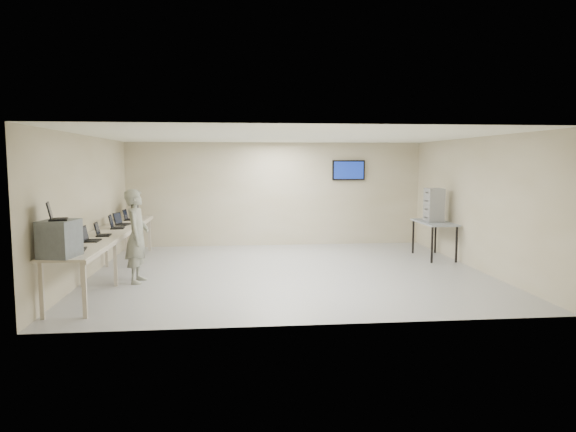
{
  "coord_description": "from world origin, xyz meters",
  "views": [
    {
      "loc": [
        -1.08,
        -10.44,
        2.29
      ],
      "look_at": [
        0.0,
        0.2,
        1.15
      ],
      "focal_mm": 32.0,
      "sensor_mm": 36.0,
      "label": 1
    }
  ],
  "objects": [
    {
      "name": "soldier",
      "position": [
        -2.95,
        -0.62,
        0.89
      ],
      "size": [
        0.44,
        0.66,
        1.77
      ],
      "primitive_type": "imported",
      "rotation": [
        0.0,
        0.0,
        1.54
      ],
      "color": "slate",
      "rests_on": "ground"
    },
    {
      "name": "room",
      "position": [
        0.03,
        0.06,
        1.41
      ],
      "size": [
        8.01,
        7.01,
        2.81
      ],
      "color": "#A3A3A3",
      "rests_on": "ground"
    },
    {
      "name": "monitor_near",
      "position": [
        -3.6,
        2.49,
        1.15
      ],
      "size": [
        0.19,
        0.42,
        0.41
      ],
      "color": "black",
      "rests_on": "workbench"
    },
    {
      "name": "laptop_5",
      "position": [
        -3.64,
        2.0,
        0.97
      ],
      "size": [
        0.28,
        0.34,
        0.26
      ],
      "rotation": [
        0.0,
        0.0,
        -0.03
      ],
      "color": "black",
      "rests_on": "workbench"
    },
    {
      "name": "equipment_box",
      "position": [
        -3.65,
        -2.75,
        1.17
      ],
      "size": [
        0.55,
        0.6,
        0.54
      ],
      "primitive_type": "cube",
      "rotation": [
        0.0,
        0.0,
        -0.2
      ],
      "color": "#555B61",
      "rests_on": "workbench"
    },
    {
      "name": "side_table",
      "position": [
        3.6,
        1.23,
        0.79
      ],
      "size": [
        0.67,
        1.44,
        0.87
      ],
      "color": "gray",
      "rests_on": "ground"
    },
    {
      "name": "storage_bins",
      "position": [
        3.58,
        1.23,
        1.26
      ],
      "size": [
        0.38,
        0.42,
        0.79
      ],
      "color": "#939598",
      "rests_on": "side_table"
    },
    {
      "name": "laptop_1",
      "position": [
        -3.65,
        -1.27,
        0.97
      ],
      "size": [
        0.29,
        0.35,
        0.27
      ],
      "rotation": [
        0.0,
        0.0,
        0.0
      ],
      "color": "black",
      "rests_on": "workbench"
    },
    {
      "name": "laptop_3",
      "position": [
        -3.6,
        0.47,
        0.97
      ],
      "size": [
        0.34,
        0.39,
        0.28
      ],
      "rotation": [
        0.0,
        0.0,
        0.11
      ],
      "color": "black",
      "rests_on": "workbench"
    },
    {
      "name": "laptop_on_box",
      "position": [
        -3.7,
        -2.75,
        1.51
      ],
      "size": [
        0.35,
        0.39,
        0.26
      ],
      "rotation": [
        0.0,
        0.0,
        0.25
      ],
      "color": "black",
      "rests_on": "equipment_box"
    },
    {
      "name": "workbench",
      "position": [
        -3.59,
        0.0,
        0.83
      ],
      "size": [
        0.76,
        6.0,
        0.9
      ],
      "color": "#BAAC99",
      "rests_on": "ground"
    },
    {
      "name": "monitor_far",
      "position": [
        -3.6,
        2.75,
        1.18
      ],
      "size": [
        0.21,
        0.47,
        0.46
      ],
      "color": "black",
      "rests_on": "workbench"
    },
    {
      "name": "laptop_0",
      "position": [
        -3.64,
        -2.18,
        0.97
      ],
      "size": [
        0.35,
        0.39,
        0.28
      ],
      "rotation": [
        0.0,
        0.0,
        0.16
      ],
      "color": "black",
      "rests_on": "workbench"
    },
    {
      "name": "laptop_2",
      "position": [
        -3.61,
        -0.6,
        0.97
      ],
      "size": [
        0.29,
        0.34,
        0.26
      ],
      "rotation": [
        0.0,
        0.0,
        0.07
      ],
      "color": "black",
      "rests_on": "workbench"
    },
    {
      "name": "laptop_4",
      "position": [
        -3.6,
        1.07,
        0.97
      ],
      "size": [
        0.37,
        0.41,
        0.28
      ],
      "rotation": [
        0.0,
        0.0,
        -0.25
      ],
      "color": "black",
      "rests_on": "workbench"
    }
  ]
}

